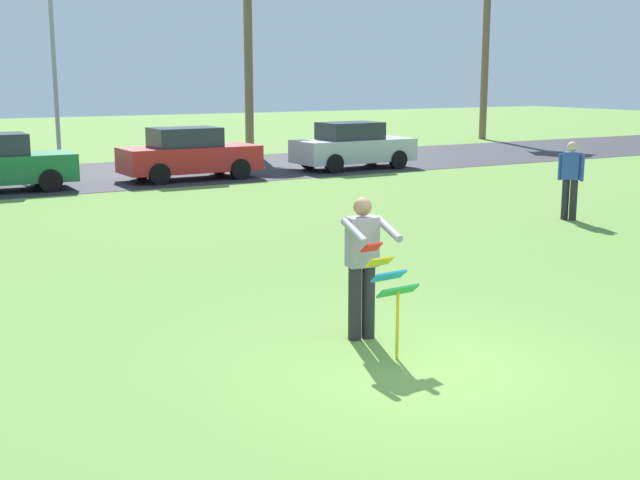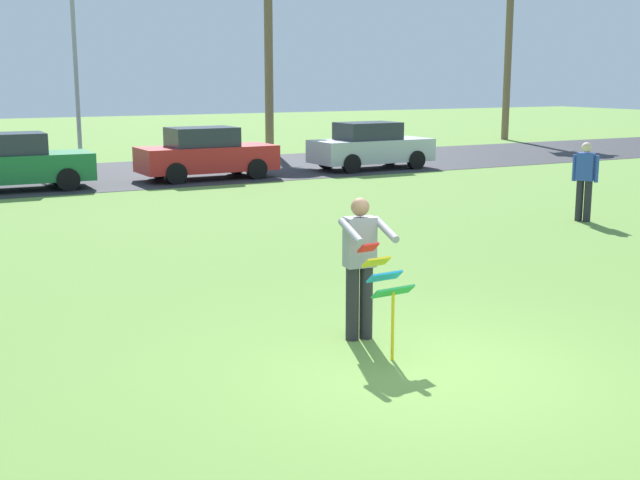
# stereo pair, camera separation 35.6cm
# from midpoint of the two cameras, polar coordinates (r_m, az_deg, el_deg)

# --- Properties ---
(ground_plane) EXTENTS (120.00, 120.00, 0.00)m
(ground_plane) POSITION_cam_midpoint_polar(r_m,az_deg,el_deg) (9.22, 8.42, -8.83)
(ground_plane) COLOR olive
(road_strip) EXTENTS (120.00, 8.00, 0.01)m
(road_strip) POSITION_cam_midpoint_polar(r_m,az_deg,el_deg) (27.33, -17.03, 4.08)
(road_strip) COLOR #2D2D33
(road_strip) RESTS_ON ground
(person_kite_flyer) EXTENTS (0.60, 0.70, 1.73)m
(person_kite_flyer) POSITION_cam_midpoint_polar(r_m,az_deg,el_deg) (9.93, 3.80, -1.57)
(person_kite_flyer) COLOR #26262B
(person_kite_flyer) RESTS_ON ground
(kite_held) EXTENTS (0.52, 0.65, 1.26)m
(kite_held) POSITION_cam_midpoint_polar(r_m,az_deg,el_deg) (9.38, 5.53, -2.86)
(kite_held) COLOR red
(kite_held) RESTS_ON ground
(parked_car_green) EXTENTS (4.23, 1.89, 1.60)m
(parked_car_green) POSITION_cam_midpoint_polar(r_m,az_deg,el_deg) (24.61, -19.93, 4.97)
(parked_car_green) COLOR #1E7238
(parked_car_green) RESTS_ON ground
(parked_car_red) EXTENTS (4.22, 1.87, 1.60)m
(parked_car_red) POSITION_cam_midpoint_polar(r_m,az_deg,el_deg) (26.04, -7.41, 5.85)
(parked_car_red) COLOR red
(parked_car_red) RESTS_ON ground
(parked_car_silver) EXTENTS (4.24, 1.91, 1.60)m
(parked_car_silver) POSITION_cam_midpoint_polar(r_m,az_deg,el_deg) (28.69, 3.83, 6.39)
(parked_car_silver) COLOR silver
(parked_car_silver) RESTS_ON ground
(streetlight_pole) EXTENTS (0.24, 1.65, 7.00)m
(streetlight_pole) POSITION_cam_midpoint_polar(r_m,az_deg,el_deg) (32.58, -16.17, 12.23)
(streetlight_pole) COLOR #9E9EA3
(streetlight_pole) RESTS_ON ground
(person_walker_near) EXTENTS (0.36, 0.51, 1.73)m
(person_walker_near) POSITION_cam_midpoint_polar(r_m,az_deg,el_deg) (19.14, 18.17, 3.98)
(person_walker_near) COLOR #26262B
(person_walker_near) RESTS_ON ground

